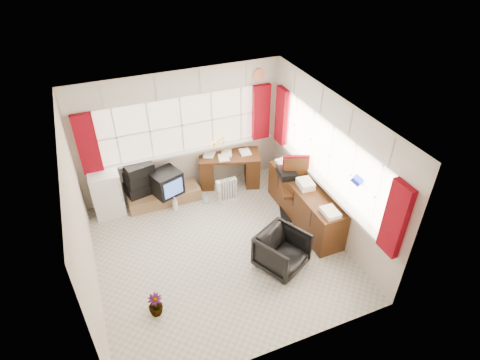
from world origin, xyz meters
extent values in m
plane|color=beige|center=(0.00, 0.00, 0.00)|extent=(4.00, 4.00, 0.00)
plane|color=beige|center=(0.00, 2.00, 1.25)|extent=(4.00, 0.00, 4.00)
plane|color=beige|center=(0.00, -2.00, 1.25)|extent=(4.00, 0.00, 4.00)
plane|color=beige|center=(-2.00, 0.00, 1.25)|extent=(0.00, 4.00, 4.00)
plane|color=beige|center=(2.00, 0.00, 1.25)|extent=(0.00, 4.00, 4.00)
plane|color=white|center=(0.00, 0.00, 2.50)|extent=(4.00, 4.00, 0.00)
plane|color=beige|center=(0.00, 1.98, 1.45)|extent=(3.60, 0.00, 3.60)
cube|color=white|center=(0.00, 1.94, 0.87)|extent=(3.70, 0.12, 0.05)
cube|color=white|center=(-1.20, 1.97, 1.45)|extent=(0.03, 0.02, 1.10)
cube|color=white|center=(-0.60, 1.97, 1.45)|extent=(0.03, 0.02, 1.10)
cube|color=white|center=(0.00, 1.97, 1.45)|extent=(0.03, 0.02, 1.10)
cube|color=white|center=(0.60, 1.97, 1.45)|extent=(0.03, 0.02, 1.10)
cube|color=white|center=(1.20, 1.97, 1.45)|extent=(0.03, 0.02, 1.10)
plane|color=beige|center=(1.98, 0.00, 1.45)|extent=(0.00, 3.60, 3.60)
cube|color=white|center=(1.94, 0.00, 0.87)|extent=(0.12, 3.70, 0.05)
cube|color=white|center=(1.97, -1.20, 1.45)|extent=(0.02, 0.03, 1.10)
cube|color=white|center=(1.97, -0.60, 1.45)|extent=(0.02, 0.03, 1.10)
cube|color=white|center=(1.97, 0.00, 1.45)|extent=(0.02, 0.03, 1.10)
cube|color=white|center=(1.97, 0.60, 1.45)|extent=(0.02, 0.03, 1.10)
cube|color=white|center=(1.97, 1.20, 1.45)|extent=(0.02, 0.03, 1.10)
cube|color=maroon|center=(-1.70, 1.90, 1.46)|extent=(0.35, 0.10, 1.15)
cube|color=maroon|center=(1.60, 1.90, 1.46)|extent=(0.35, 0.10, 1.15)
cube|color=maroon|center=(1.90, 1.60, 1.46)|extent=(0.10, 0.35, 1.15)
cube|color=maroon|center=(1.90, -1.70, 1.46)|extent=(0.10, 0.35, 1.15)
cube|color=beige|center=(0.00, 1.96, 2.25)|extent=(3.95, 0.08, 0.48)
cube|color=beige|center=(1.96, 0.00, 2.25)|extent=(0.08, 3.95, 0.48)
cube|color=#4D2E12|center=(0.87, 1.80, 0.67)|extent=(1.34, 0.95, 0.06)
cube|color=#4D2E12|center=(0.43, 1.95, 0.32)|extent=(0.44, 0.60, 0.65)
cube|color=#4D2E12|center=(1.32, 1.65, 0.32)|extent=(0.44, 0.60, 0.65)
cube|color=white|center=(0.87, 1.80, 0.71)|extent=(0.28, 0.33, 0.02)
cube|color=white|center=(0.87, 1.80, 0.72)|extent=(0.28, 0.33, 0.02)
cube|color=white|center=(0.87, 1.80, 0.72)|extent=(0.28, 0.33, 0.02)
cube|color=white|center=(0.87, 1.80, 0.72)|extent=(0.28, 0.33, 0.02)
cylinder|color=#FFEC0A|center=(0.79, 1.91, 0.71)|extent=(0.09, 0.09, 0.02)
cylinder|color=#FFEC0A|center=(0.79, 1.91, 0.88)|extent=(0.02, 0.02, 0.34)
cone|color=#FFEC0A|center=(0.79, 1.91, 1.01)|extent=(0.15, 0.14, 0.14)
cube|color=black|center=(1.62, 0.38, 0.02)|extent=(0.64, 0.64, 0.04)
cylinder|color=silver|center=(1.62, 0.38, 0.28)|extent=(0.06, 0.06, 0.56)
cube|color=#4D2E12|center=(1.62, 0.38, 0.56)|extent=(0.61, 0.60, 0.06)
cube|color=#4D2E12|center=(1.71, 0.60, 0.86)|extent=(0.42, 0.22, 0.54)
cube|color=maroon|center=(1.71, 0.60, 0.89)|extent=(0.46, 0.24, 0.56)
imported|color=black|center=(0.81, -0.68, 0.33)|extent=(0.95, 0.96, 0.65)
cube|color=white|center=(0.61, 1.22, 0.04)|extent=(0.36, 0.15, 0.07)
cube|color=white|center=(0.45, 1.22, 0.30)|extent=(0.02, 0.11, 0.46)
cube|color=white|center=(0.50, 1.22, 0.30)|extent=(0.02, 0.11, 0.46)
cube|color=white|center=(0.55, 1.22, 0.30)|extent=(0.02, 0.11, 0.46)
cube|color=white|center=(0.61, 1.22, 0.30)|extent=(0.02, 0.11, 0.46)
cube|color=white|center=(0.66, 1.22, 0.30)|extent=(0.02, 0.11, 0.46)
cube|color=white|center=(0.71, 1.22, 0.30)|extent=(0.02, 0.11, 0.46)
cube|color=white|center=(0.77, 1.22, 0.30)|extent=(0.02, 0.11, 0.46)
cube|color=#4D2E12|center=(1.73, 0.20, 0.38)|extent=(0.50, 2.00, 0.75)
cube|color=white|center=(1.70, -0.60, 0.80)|extent=(0.24, 0.32, 0.10)
cube|color=white|center=(1.70, 0.20, 0.80)|extent=(0.24, 0.32, 0.10)
cube|color=white|center=(1.70, 1.00, 0.80)|extent=(0.24, 0.32, 0.10)
cube|color=black|center=(1.55, 0.63, 0.81)|extent=(0.36, 0.43, 0.13)
cube|color=#9A704D|center=(-0.55, 1.72, 0.12)|extent=(1.40, 0.50, 0.25)
cube|color=black|center=(-0.48, 1.63, 0.48)|extent=(0.64, 0.61, 0.47)
cube|color=#4663C8|center=(-0.40, 1.40, 0.48)|extent=(0.38, 0.15, 0.32)
cube|color=black|center=(-0.92, 1.85, 0.36)|extent=(0.68, 0.51, 0.22)
cube|color=black|center=(-0.92, 1.85, 0.58)|extent=(0.62, 0.48, 0.21)
cube|color=black|center=(-0.92, 1.85, 0.79)|extent=(0.57, 0.45, 0.20)
cube|color=white|center=(-1.57, 1.80, 0.45)|extent=(0.54, 0.54, 0.90)
cube|color=silver|center=(-1.33, 1.53, 0.59)|extent=(0.02, 0.02, 0.48)
imported|color=silver|center=(-0.41, 1.38, 0.14)|extent=(0.15, 0.15, 0.29)
imported|color=#93DBCB|center=(0.20, 1.35, 0.09)|extent=(0.09, 0.09, 0.17)
imported|color=black|center=(-1.28, -0.83, 0.19)|extent=(0.27, 0.27, 0.38)
camera|label=1|loc=(-1.53, -4.64, 4.96)|focal=30.00mm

